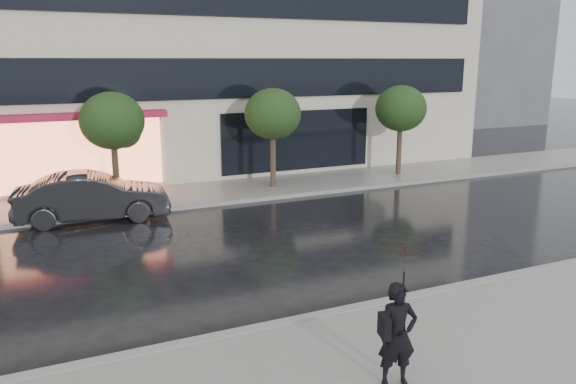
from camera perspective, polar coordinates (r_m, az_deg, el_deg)
ground at (r=12.55m, az=3.96°, el=-10.43°), size 120.00×120.00×0.00m
sidewalk_near at (r=10.10m, az=13.18°, el=-16.64°), size 60.00×4.50×0.12m
sidewalk_far at (r=21.64m, az=-9.10°, el=-0.18°), size 60.00×3.50×0.12m
curb_near at (r=11.73m, az=6.35°, el=-11.87°), size 60.00×0.25×0.14m
curb_far at (r=20.00m, az=-7.74°, el=-1.22°), size 60.00×0.25×0.14m
bg_building_right at (r=49.53m, az=15.63°, el=16.26°), size 12.00×12.00×16.00m
tree_mid_west at (r=20.37m, az=-17.26°, el=6.73°), size 2.20×2.20×3.99m
tree_mid_east at (r=21.96m, az=-1.44°, el=7.75°), size 2.20×2.20×3.99m
tree_far_east at (r=24.93m, az=11.46°, el=8.16°), size 2.20×2.20×3.99m
parked_car at (r=18.91m, az=-19.23°, el=-0.48°), size 4.87×2.13×1.56m
pedestrian_with_umbrella at (r=8.72m, az=11.45°, el=-10.34°), size 1.05×1.06×2.29m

